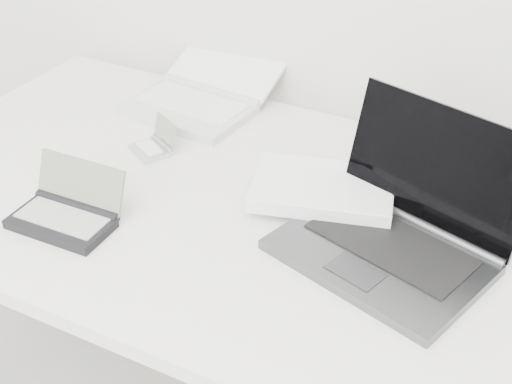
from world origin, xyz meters
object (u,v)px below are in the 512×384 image
at_px(laptop_large, 368,214).
at_px(palmtop_charcoal, 67,213).
at_px(desk, 280,233).
at_px(netbook_open_white, 200,96).

distance_m(laptop_large, palmtop_charcoal, 0.54).
xyz_separation_m(desk, palmtop_charcoal, (-0.33, -0.20, 0.07)).
relative_size(desk, palmtop_charcoal, 8.63).
bearing_deg(netbook_open_white, palmtop_charcoal, -81.81).
bearing_deg(laptop_large, palmtop_charcoal, -138.96).
bearing_deg(palmtop_charcoal, netbook_open_white, 91.69).
bearing_deg(desk, palmtop_charcoal, -148.28).
bearing_deg(palmtop_charcoal, laptop_large, 23.09).
xyz_separation_m(desk, laptop_large, (0.16, 0.02, 0.08)).
relative_size(netbook_open_white, palmtop_charcoal, 2.00).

